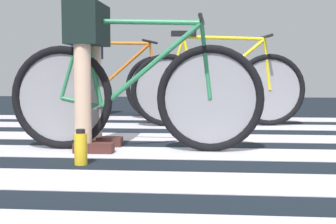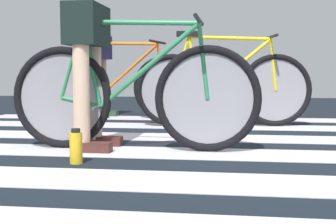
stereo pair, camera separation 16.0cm
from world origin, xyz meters
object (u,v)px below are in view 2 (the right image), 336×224
bicycle_1_of_3 (132,94)px  cyclist_1_of_3 (88,56)px  cyclist_3_of_3 (97,64)px  water_bottle (76,147)px  bicycle_3_of_3 (121,85)px  bicycle_2_of_3 (224,88)px

bicycle_1_of_3 → cyclist_1_of_3: bearing=-180.0°
cyclist_3_of_3 → water_bottle: cyclist_3_of_3 is taller
cyclist_1_of_3 → cyclist_3_of_3: size_ratio=1.02×
bicycle_3_of_3 → water_bottle: bearing=-72.0°
bicycle_1_of_3 → bicycle_3_of_3: (-0.60, 2.20, 0.00)m
cyclist_1_of_3 → bicycle_1_of_3: bearing=0.0°
bicycle_3_of_3 → water_bottle: (0.37, -2.71, -0.29)m
bicycle_3_of_3 → water_bottle: bicycle_3_of_3 is taller
bicycle_2_of_3 → cyclist_3_of_3: bearing=144.9°
bicycle_1_of_3 → bicycle_2_of_3: size_ratio=1.01×
cyclist_1_of_3 → bicycle_3_of_3: bearing=98.6°
bicycle_2_of_3 → bicycle_1_of_3: bearing=-120.0°
bicycle_3_of_3 → water_bottle: size_ratio=8.29×
bicycle_1_of_3 → water_bottle: (-0.23, -0.51, -0.29)m
bicycle_1_of_3 → water_bottle: bearing=-113.3°
cyclist_1_of_3 → bicycle_2_of_3: 1.76m
bicycle_1_of_3 → bicycle_3_of_3: size_ratio=1.01×
cyclist_1_of_3 → bicycle_2_of_3: bearing=59.4°
bicycle_1_of_3 → cyclist_3_of_3: (-0.91, 2.26, 0.24)m
water_bottle → bicycle_1_of_3: bearing=65.7°
bicycle_1_of_3 → bicycle_2_of_3: 1.60m
cyclist_3_of_3 → water_bottle: size_ratio=4.69×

